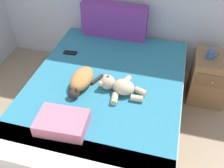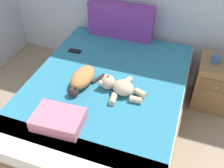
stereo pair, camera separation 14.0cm
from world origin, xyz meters
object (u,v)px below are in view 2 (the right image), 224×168
(teddy_bear, at_px, (119,87))
(mug, at_px, (216,59))
(throw_pillow, at_px, (59,120))
(bed, at_px, (106,103))
(cell_phone, at_px, (75,51))
(nightstand, at_px, (214,83))
(cat, at_px, (82,79))
(patterned_cushion, at_px, (121,21))

(teddy_bear, height_order, mug, teddy_bear)
(throw_pillow, bearing_deg, mug, 46.92)
(teddy_bear, bearing_deg, throw_pillow, -122.19)
(mug, bearing_deg, bed, -146.90)
(teddy_bear, bearing_deg, cell_phone, 145.13)
(nightstand, bearing_deg, teddy_bear, -140.60)
(cat, relative_size, cell_phone, 2.72)
(teddy_bear, relative_size, cell_phone, 3.01)
(patterned_cushion, distance_m, mug, 1.15)
(cat, height_order, mug, cat)
(throw_pillow, relative_size, nightstand, 0.71)
(cat, bearing_deg, bed, 21.91)
(patterned_cushion, xyz_separation_m, nightstand, (1.18, -0.24, -0.44))
(patterned_cushion, bearing_deg, nightstand, -11.27)
(teddy_bear, height_order, nightstand, teddy_bear)
(patterned_cushion, distance_m, throw_pillow, 1.50)
(bed, xyz_separation_m, cell_phone, (-0.52, 0.41, 0.27))
(mug, bearing_deg, cell_phone, -171.32)
(cat, relative_size, throw_pillow, 1.04)
(teddy_bear, height_order, throw_pillow, teddy_bear)
(patterned_cushion, xyz_separation_m, teddy_bear, (0.30, -0.96, -0.14))
(patterned_cushion, bearing_deg, cat, -93.94)
(teddy_bear, bearing_deg, bed, 157.86)
(cell_phone, distance_m, nightstand, 1.60)
(patterned_cushion, distance_m, cat, 0.99)
(throw_pillow, bearing_deg, teddy_bear, 57.81)
(patterned_cushion, bearing_deg, teddy_bear, -72.89)
(cat, height_order, throw_pillow, cat)
(bed, bearing_deg, nightstand, 32.38)
(throw_pillow, xyz_separation_m, nightstand, (1.22, 1.26, -0.29))
(patterned_cushion, height_order, nightstand, patterned_cushion)
(cell_phone, bearing_deg, nightstand, 9.12)
(nightstand, bearing_deg, throw_pillow, -134.06)
(cat, xyz_separation_m, nightstand, (1.25, 0.74, -0.31))
(teddy_bear, bearing_deg, patterned_cushion, 107.11)
(bed, bearing_deg, teddy_bear, -22.14)
(nightstand, bearing_deg, patterned_cushion, 168.73)
(patterned_cushion, distance_m, teddy_bear, 1.02)
(bed, relative_size, throw_pillow, 4.99)
(teddy_bear, distance_m, mug, 1.08)
(cell_phone, xyz_separation_m, throw_pillow, (0.34, -1.01, 0.05))
(throw_pillow, bearing_deg, bed, 73.46)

